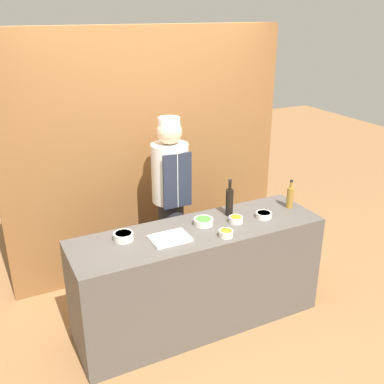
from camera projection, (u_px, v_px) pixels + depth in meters
The scene contains 12 objects.
ground_plane at pixel (198, 320), 3.92m from camera, with size 14.00×14.00×0.00m, color olive.
cabinet_wall at pixel (147, 155), 4.38m from camera, with size 2.79×0.18×2.40m.
counter at pixel (199, 277), 3.75m from camera, with size 2.08×0.61×0.89m.
sauce_bowl_yellow at pixel (226, 233), 3.46m from camera, with size 0.11×0.11×0.05m.
sauce_bowl_orange at pixel (236, 219), 3.70m from camera, with size 0.12×0.12×0.05m.
sauce_bowl_brown at pixel (264, 215), 3.78m from camera, with size 0.14×0.14×0.04m.
sauce_bowl_purple at pixel (124, 236), 3.41m from camera, with size 0.15×0.15×0.06m.
sauce_bowl_green at pixel (203, 221), 3.66m from camera, with size 0.16×0.16×0.05m.
cutting_board at pixel (170, 238), 3.43m from camera, with size 0.30×0.22×0.02m.
bottle_soy at pixel (229, 201), 3.79m from camera, with size 0.06×0.06×0.32m.
bottle_vinegar at pixel (290, 197), 3.94m from camera, with size 0.06×0.06×0.26m.
chef_center at pixel (171, 199), 4.09m from camera, with size 0.33×0.33×1.67m.
Camera 1 is at (-1.48, -2.84, 2.53)m, focal length 42.00 mm.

